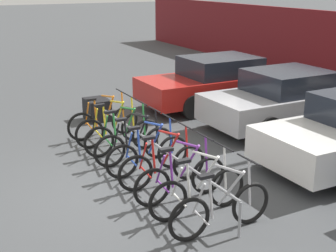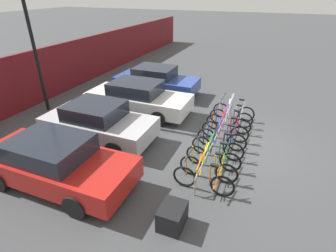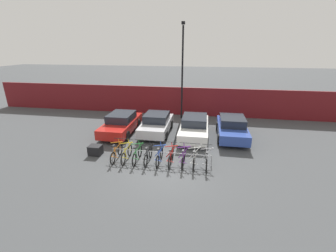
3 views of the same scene
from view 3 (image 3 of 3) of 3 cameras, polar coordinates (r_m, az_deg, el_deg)
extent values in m
plane|color=#424447|center=(11.44, -0.46, -10.76)|extent=(120.00, 120.00, 0.00)
cube|color=maroon|center=(19.82, 4.33, 6.26)|extent=(36.00, 0.16, 2.44)
cylinder|color=gray|center=(11.83, -1.89, -6.65)|extent=(5.27, 0.04, 0.04)
cylinder|color=gray|center=(12.69, -13.70, -6.70)|extent=(0.04, 0.04, 0.55)
cylinder|color=gray|center=(11.77, 10.96, -8.68)|extent=(0.04, 0.04, 0.55)
torus|color=black|center=(12.03, -13.86, -7.97)|extent=(0.06, 0.66, 0.66)
torus|color=black|center=(12.89, -12.06, -5.88)|extent=(0.06, 0.66, 0.66)
cylinder|color=orange|center=(12.45, -12.77, -5.25)|extent=(0.60, 0.04, 0.76)
cylinder|color=orange|center=(12.28, -12.96, -4.04)|extent=(0.68, 0.04, 0.16)
cylinder|color=orange|center=(12.19, -13.33, -6.16)|extent=(0.14, 0.04, 0.63)
cylinder|color=orange|center=(12.02, -13.70, -6.45)|extent=(0.32, 0.03, 0.58)
cylinder|color=orange|center=(12.20, -13.49, -7.65)|extent=(0.40, 0.03, 0.08)
cylinder|color=orange|center=(12.71, -12.23, -4.55)|extent=(0.12, 0.04, 0.69)
cylinder|color=black|center=(12.53, -12.42, -3.11)|extent=(0.52, 0.03, 0.03)
cube|color=black|center=(11.98, -13.62, -4.88)|extent=(0.10, 0.22, 0.05)
torus|color=black|center=(11.83, -11.32, -8.26)|extent=(0.06, 0.66, 0.66)
torus|color=black|center=(12.70, -9.67, -6.11)|extent=(0.06, 0.66, 0.66)
cylinder|color=yellow|center=(12.25, -10.31, -5.49)|extent=(0.60, 0.04, 0.76)
cylinder|color=yellow|center=(12.08, -10.48, -4.26)|extent=(0.68, 0.04, 0.16)
cylinder|color=yellow|center=(12.00, -10.82, -6.41)|extent=(0.14, 0.04, 0.63)
cylinder|color=yellow|center=(11.82, -11.16, -6.71)|extent=(0.32, 0.03, 0.58)
cylinder|color=yellow|center=(12.00, -10.98, -7.93)|extent=(0.40, 0.03, 0.08)
cylinder|color=yellow|center=(12.52, -9.82, -4.77)|extent=(0.12, 0.04, 0.69)
cylinder|color=black|center=(12.34, -9.98, -3.30)|extent=(0.52, 0.03, 0.03)
cube|color=black|center=(11.78, -11.08, -5.11)|extent=(0.10, 0.22, 0.05)
torus|color=black|center=(11.64, -8.58, -8.56)|extent=(0.06, 0.66, 0.66)
torus|color=black|center=(12.53, -7.12, -6.34)|extent=(0.06, 0.66, 0.66)
cylinder|color=#288438|center=(12.08, -7.67, -5.72)|extent=(0.60, 0.04, 0.76)
cylinder|color=#288438|center=(11.90, -7.81, -4.48)|extent=(0.68, 0.04, 0.16)
cylinder|color=#288438|center=(11.82, -8.13, -6.67)|extent=(0.14, 0.04, 0.63)
cylinder|color=#288438|center=(11.64, -8.43, -6.98)|extent=(0.32, 0.03, 0.58)
cylinder|color=#288438|center=(11.82, -8.28, -8.22)|extent=(0.40, 0.03, 0.08)
cylinder|color=#288438|center=(12.35, -7.24, -4.99)|extent=(0.12, 0.04, 0.69)
cylinder|color=black|center=(12.17, -7.37, -3.50)|extent=(0.52, 0.03, 0.03)
cube|color=black|center=(11.59, -8.35, -5.36)|extent=(0.10, 0.22, 0.05)
torus|color=black|center=(11.48, -5.71, -8.84)|extent=(0.06, 0.66, 0.66)
torus|color=black|center=(12.38, -4.45, -6.57)|extent=(0.06, 0.66, 0.66)
cylinder|color=black|center=(11.92, -4.91, -5.96)|extent=(0.60, 0.04, 0.76)
cylinder|color=black|center=(11.75, -5.02, -4.70)|extent=(0.68, 0.04, 0.16)
cylinder|color=black|center=(11.66, -5.31, -6.92)|extent=(0.14, 0.04, 0.63)
cylinder|color=black|center=(11.48, -5.57, -7.25)|extent=(0.32, 0.03, 0.58)
cylinder|color=black|center=(11.66, -5.45, -8.49)|extent=(0.40, 0.03, 0.08)
cylinder|color=black|center=(12.20, -4.54, -5.20)|extent=(0.12, 0.04, 0.69)
cylinder|color=black|center=(12.01, -4.63, -3.71)|extent=(0.52, 0.03, 0.03)
cube|color=black|center=(11.43, -5.48, -5.60)|extent=(0.10, 0.22, 0.05)
torus|color=black|center=(11.35, -2.71, -9.12)|extent=(0.06, 0.66, 0.66)
torus|color=black|center=(12.26, -1.67, -6.80)|extent=(0.06, 0.66, 0.66)
cylinder|color=#284CB7|center=(11.80, -2.04, -6.19)|extent=(0.60, 0.04, 0.76)
cylinder|color=#284CB7|center=(11.62, -2.11, -4.92)|extent=(0.68, 0.04, 0.16)
cylinder|color=#284CB7|center=(11.53, -2.37, -7.17)|extent=(0.14, 0.04, 0.63)
cylinder|color=#284CB7|center=(11.34, -2.58, -7.51)|extent=(0.32, 0.03, 0.58)
cylinder|color=#284CB7|center=(11.53, -2.50, -8.76)|extent=(0.40, 0.03, 0.08)
cylinder|color=#284CB7|center=(12.07, -1.73, -5.42)|extent=(0.12, 0.04, 0.69)
cylinder|color=black|center=(11.89, -1.79, -3.91)|extent=(0.52, 0.03, 0.03)
cube|color=black|center=(11.30, -2.49, -5.84)|extent=(0.10, 0.22, 0.05)
torus|color=black|center=(11.25, 0.34, -9.38)|extent=(0.06, 0.66, 0.66)
torus|color=black|center=(12.17, 1.14, -7.01)|extent=(0.06, 0.66, 0.66)
cylinder|color=red|center=(11.70, 0.88, -6.40)|extent=(0.60, 0.04, 0.76)
cylinder|color=red|center=(11.52, 0.85, -5.13)|extent=(0.68, 0.04, 0.16)
cylinder|color=red|center=(11.43, 0.62, -7.40)|extent=(0.14, 0.04, 0.63)
cylinder|color=red|center=(11.24, 0.46, -7.75)|extent=(0.32, 0.03, 0.58)
cylinder|color=red|center=(11.43, 0.50, -9.01)|extent=(0.40, 0.03, 0.08)
cylinder|color=red|center=(11.98, 1.12, -5.62)|extent=(0.12, 0.04, 0.69)
cylinder|color=black|center=(11.79, 1.10, -4.11)|extent=(0.52, 0.03, 0.03)
cube|color=black|center=(11.20, 0.56, -6.07)|extent=(0.10, 0.22, 0.05)
torus|color=black|center=(11.18, 3.66, -9.62)|extent=(0.06, 0.66, 0.66)
torus|color=black|center=(12.10, 4.19, -7.22)|extent=(0.06, 0.66, 0.66)
cylinder|color=#752D99|center=(11.63, 4.05, -6.62)|extent=(0.60, 0.04, 0.76)
cylinder|color=#752D99|center=(11.45, 4.07, -5.35)|extent=(0.68, 0.04, 0.16)
cylinder|color=#752D99|center=(11.36, 3.88, -7.63)|extent=(0.14, 0.04, 0.63)
cylinder|color=#752D99|center=(11.17, 3.77, -7.98)|extent=(0.32, 0.03, 0.58)
cylinder|color=#752D99|center=(11.36, 3.77, -9.25)|extent=(0.40, 0.03, 0.08)
cylinder|color=#752D99|center=(11.91, 4.22, -5.83)|extent=(0.12, 0.04, 0.69)
cylinder|color=black|center=(11.72, 4.24, -4.31)|extent=(0.52, 0.03, 0.03)
cube|color=black|center=(11.13, 3.87, -6.29)|extent=(0.10, 0.22, 0.05)
torus|color=black|center=(11.15, 6.48, -9.81)|extent=(0.06, 0.66, 0.66)
torus|color=black|center=(12.07, 6.78, -7.38)|extent=(0.06, 0.66, 0.66)
cylinder|color=silver|center=(11.60, 6.74, -6.79)|extent=(0.60, 0.04, 0.76)
cylinder|color=silver|center=(11.42, 6.79, -5.51)|extent=(0.68, 0.04, 0.16)
cylinder|color=silver|center=(11.33, 6.63, -7.81)|extent=(0.14, 0.04, 0.63)
cylinder|color=silver|center=(11.14, 6.58, -8.17)|extent=(0.32, 0.03, 0.58)
cylinder|color=silver|center=(11.33, 6.53, -9.43)|extent=(0.40, 0.03, 0.08)
cylinder|color=silver|center=(11.88, 6.84, -5.99)|extent=(0.12, 0.04, 0.69)
cylinder|color=black|center=(11.69, 6.90, -4.47)|extent=(0.52, 0.03, 0.03)
cube|color=black|center=(11.09, 6.67, -6.47)|extent=(0.10, 0.22, 0.05)
torus|color=black|center=(11.14, 9.72, -10.00)|extent=(0.06, 0.66, 0.66)
torus|color=black|center=(12.07, 9.76, -7.55)|extent=(0.06, 0.66, 0.66)
cylinder|color=#B7B7BC|center=(11.60, 9.84, -6.97)|extent=(0.60, 0.04, 0.76)
cylinder|color=#B7B7BC|center=(11.42, 9.93, -5.69)|extent=(0.68, 0.04, 0.16)
cylinder|color=#B7B7BC|center=(11.32, 9.81, -7.99)|extent=(0.14, 0.04, 0.63)
cylinder|color=#B7B7BC|center=(11.14, 9.81, -8.35)|extent=(0.32, 0.03, 0.58)
cylinder|color=#B7B7BC|center=(11.33, 9.72, -9.61)|extent=(0.40, 0.03, 0.08)
cylinder|color=#B7B7BC|center=(11.88, 9.85, -6.16)|extent=(0.12, 0.04, 0.69)
cylinder|color=black|center=(11.69, 9.95, -4.64)|extent=(0.52, 0.03, 0.03)
cube|color=black|center=(11.09, 9.91, -6.65)|extent=(0.10, 0.22, 0.05)
cube|color=red|center=(16.06, -11.77, 0.24)|extent=(1.80, 4.41, 0.62)
cube|color=#1E232D|center=(15.98, -11.77, 2.29)|extent=(1.58, 2.03, 0.52)
cylinder|color=black|center=(17.57, -12.85, 1.00)|extent=(0.20, 0.64, 0.64)
cylinder|color=black|center=(17.01, -7.50, 0.71)|extent=(0.20, 0.64, 0.64)
cylinder|color=black|center=(15.39, -16.36, -2.01)|extent=(0.20, 0.64, 0.64)
cylinder|color=black|center=(14.74, -10.35, -2.47)|extent=(0.20, 0.64, 0.64)
cube|color=#B7B7BC|center=(15.68, -2.93, 0.15)|extent=(1.80, 3.99, 0.62)
cube|color=#1E232D|center=(15.59, -2.89, 2.25)|extent=(1.58, 1.83, 0.52)
cylinder|color=black|center=(17.01, -4.90, 0.81)|extent=(0.20, 0.64, 0.64)
cylinder|color=black|center=(16.68, 0.80, 0.50)|extent=(0.20, 0.64, 0.64)
cylinder|color=black|center=(14.92, -7.08, -2.01)|extent=(0.20, 0.64, 0.64)
cylinder|color=black|center=(14.55, -0.60, -2.44)|extent=(0.20, 0.64, 0.64)
cube|color=silver|center=(15.16, 6.67, -0.65)|extent=(1.80, 4.51, 0.62)
cube|color=#1E232D|center=(15.08, 6.77, 1.53)|extent=(1.58, 2.07, 0.52)
cylinder|color=black|center=(16.53, 3.93, 0.27)|extent=(0.20, 0.64, 0.64)
cylinder|color=black|center=(16.46, 9.86, -0.06)|extent=(0.20, 0.64, 0.64)
cylinder|color=black|center=(14.10, 2.85, -3.20)|extent=(0.20, 0.64, 0.64)
cylinder|color=black|center=(14.02, 9.81, -3.61)|extent=(0.20, 0.64, 0.64)
cube|color=#2D479E|center=(15.49, 15.88, -0.84)|extent=(1.80, 4.22, 0.62)
cube|color=#1E232D|center=(15.41, 16.04, 1.28)|extent=(1.58, 1.94, 0.52)
cylinder|color=black|center=(16.65, 12.49, -0.02)|extent=(0.20, 0.64, 0.64)
cylinder|color=black|center=(16.84, 18.30, -0.34)|extent=(0.20, 0.64, 0.64)
cylinder|color=black|center=(14.36, 12.86, -3.26)|extent=(0.20, 0.64, 0.64)
cylinder|color=black|center=(14.58, 19.58, -3.59)|extent=(0.20, 0.64, 0.64)
cylinder|color=black|center=(18.44, 3.64, 12.89)|extent=(0.14, 0.14, 7.27)
cube|color=black|center=(18.39, 3.91, 24.68)|extent=(0.24, 0.44, 0.20)
cube|color=black|center=(13.32, -17.94, -5.84)|extent=(0.70, 0.56, 0.55)
camera|label=1|loc=(8.82, 45.04, -1.21)|focal=50.00mm
camera|label=2|loc=(13.49, -39.16, 11.65)|focal=28.00mm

